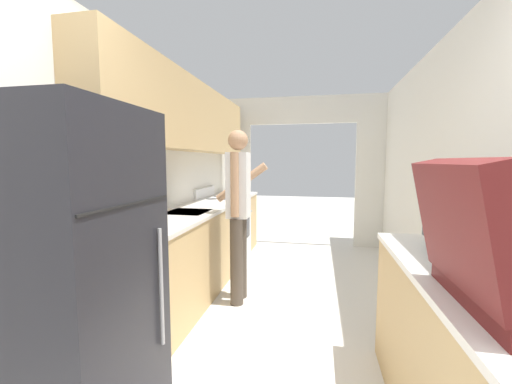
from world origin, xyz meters
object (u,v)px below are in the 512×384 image
at_px(refrigerator, 68,274).
at_px(suitcase, 508,262).
at_px(range_oven, 224,229).
at_px(person, 238,210).
at_px(microwave, 469,226).
at_px(knife, 236,194).

height_order(refrigerator, suitcase, refrigerator).
bearing_deg(range_oven, suitcase, -56.90).
distance_m(refrigerator, person, 1.73).
bearing_deg(suitcase, range_oven, 123.10).
xyz_separation_m(refrigerator, microwave, (2.11, 0.63, 0.21)).
bearing_deg(range_oven, refrigerator, -88.71).
bearing_deg(suitcase, refrigerator, 176.38).
relative_size(refrigerator, person, 0.98).
relative_size(range_oven, suitcase, 1.65).
distance_m(range_oven, knife, 0.69).
height_order(person, knife, person).
bearing_deg(knife, refrigerator, -106.95).
height_order(suitcase, knife, suitcase).
relative_size(refrigerator, range_oven, 1.62).
distance_m(range_oven, microwave, 3.21).
relative_size(refrigerator, suitcase, 2.68).
xyz_separation_m(range_oven, suitcase, (1.98, -3.04, 0.62)).
bearing_deg(suitcase, knife, 118.66).
distance_m(range_oven, person, 1.45).
height_order(person, microwave, person).
relative_size(person, suitcase, 2.73).
height_order(refrigerator, microwave, refrigerator).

